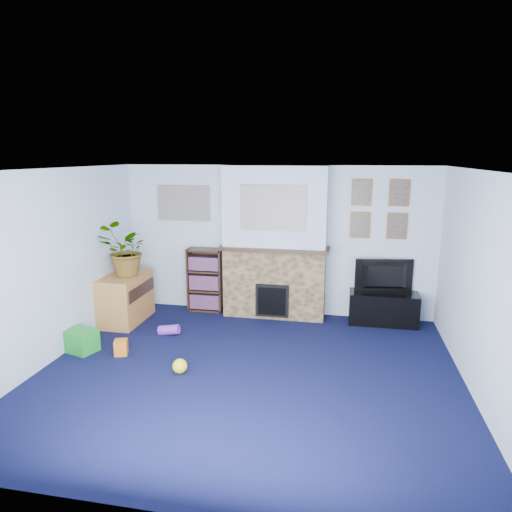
% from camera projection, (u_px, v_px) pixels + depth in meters
% --- Properties ---
extents(floor, '(5.00, 4.50, 0.01)m').
position_uv_depth(floor, '(248.00, 373.00, 5.46)').
color(floor, black).
rests_on(floor, ground).
extents(ceiling, '(5.00, 4.50, 0.01)m').
position_uv_depth(ceiling, '(247.00, 170.00, 4.94)').
color(ceiling, white).
rests_on(ceiling, wall_back).
extents(wall_back, '(5.00, 0.04, 2.40)m').
position_uv_depth(wall_back, '(277.00, 241.00, 7.35)').
color(wall_back, silver).
rests_on(wall_back, ground).
extents(wall_front, '(5.00, 0.04, 2.40)m').
position_uv_depth(wall_front, '(177.00, 363.00, 3.04)').
color(wall_front, silver).
rests_on(wall_front, ground).
extents(wall_left, '(0.04, 4.50, 2.40)m').
position_uv_depth(wall_left, '(51.00, 267.00, 5.66)').
color(wall_left, silver).
rests_on(wall_left, ground).
extents(wall_right, '(0.04, 4.50, 2.40)m').
position_uv_depth(wall_right, '(483.00, 289.00, 4.73)').
color(wall_right, silver).
rests_on(wall_right, ground).
extents(chimney_breast, '(1.72, 0.50, 2.40)m').
position_uv_depth(chimney_breast, '(275.00, 244.00, 7.16)').
color(chimney_breast, brown).
rests_on(chimney_breast, ground).
extents(collage_main, '(1.00, 0.03, 0.68)m').
position_uv_depth(collage_main, '(273.00, 208.00, 6.83)').
color(collage_main, gray).
rests_on(collage_main, chimney_breast).
extents(collage_left, '(0.90, 0.03, 0.58)m').
position_uv_depth(collage_left, '(184.00, 203.00, 7.50)').
color(collage_left, gray).
rests_on(collage_left, wall_back).
extents(portrait_tl, '(0.30, 0.03, 0.40)m').
position_uv_depth(portrait_tl, '(362.00, 192.00, 6.92)').
color(portrait_tl, brown).
rests_on(portrait_tl, wall_back).
extents(portrait_tr, '(0.30, 0.03, 0.40)m').
position_uv_depth(portrait_tr, '(399.00, 193.00, 6.82)').
color(portrait_tr, brown).
rests_on(portrait_tr, wall_back).
extents(portrait_bl, '(0.30, 0.03, 0.40)m').
position_uv_depth(portrait_bl, '(360.00, 225.00, 7.03)').
color(portrait_bl, brown).
rests_on(portrait_bl, wall_back).
extents(portrait_br, '(0.30, 0.03, 0.40)m').
position_uv_depth(portrait_br, '(397.00, 226.00, 6.92)').
color(portrait_br, brown).
rests_on(portrait_br, wall_back).
extents(tv_stand, '(1.03, 0.44, 0.49)m').
position_uv_depth(tv_stand, '(383.00, 309.00, 7.04)').
color(tv_stand, black).
rests_on(tv_stand, ground).
extents(television, '(0.89, 0.25, 0.51)m').
position_uv_depth(television, '(385.00, 277.00, 6.94)').
color(television, black).
rests_on(television, tv_stand).
extents(bookshelf, '(0.58, 0.28, 1.05)m').
position_uv_depth(bookshelf, '(206.00, 281.00, 7.59)').
color(bookshelf, black).
rests_on(bookshelf, ground).
extents(sideboard, '(0.53, 0.96, 0.75)m').
position_uv_depth(sideboard, '(126.00, 300.00, 7.11)').
color(sideboard, '#B17738').
rests_on(sideboard, ground).
extents(potted_plant, '(0.94, 0.96, 0.81)m').
position_uv_depth(potted_plant, '(124.00, 250.00, 6.88)').
color(potted_plant, '#26661E').
rests_on(potted_plant, sideboard).
extents(mantel_clock, '(0.09, 0.06, 0.13)m').
position_uv_depth(mantel_clock, '(270.00, 242.00, 7.12)').
color(mantel_clock, gold).
rests_on(mantel_clock, chimney_breast).
extents(mantel_candle, '(0.05, 0.05, 0.16)m').
position_uv_depth(mantel_candle, '(289.00, 242.00, 7.06)').
color(mantel_candle, '#B2BFC6').
rests_on(mantel_candle, chimney_breast).
extents(mantel_teddy, '(0.14, 0.14, 0.14)m').
position_uv_depth(mantel_teddy, '(236.00, 241.00, 7.23)').
color(mantel_teddy, gray).
rests_on(mantel_teddy, chimney_breast).
extents(mantel_can, '(0.05, 0.05, 0.11)m').
position_uv_depth(mantel_can, '(324.00, 245.00, 6.97)').
color(mantel_can, orange).
rests_on(mantel_can, chimney_breast).
extents(green_crate, '(0.45, 0.40, 0.30)m').
position_uv_depth(green_crate, '(82.00, 341.00, 6.05)').
color(green_crate, '#198C26').
rests_on(green_crate, ground).
extents(toy_ball, '(0.18, 0.18, 0.18)m').
position_uv_depth(toy_ball, '(180.00, 366.00, 5.45)').
color(toy_ball, yellow).
rests_on(toy_ball, ground).
extents(toy_block, '(0.21, 0.21, 0.20)m').
position_uv_depth(toy_block, '(121.00, 347.00, 5.95)').
color(toy_block, orange).
rests_on(toy_block, ground).
extents(toy_tube, '(0.32, 0.14, 0.18)m').
position_uv_depth(toy_tube, '(169.00, 330.00, 6.62)').
color(toy_tube, purple).
rests_on(toy_tube, ground).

